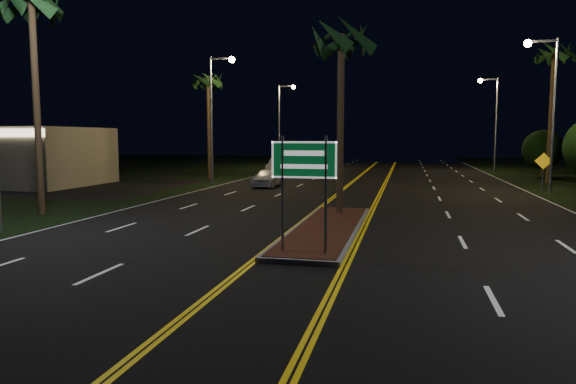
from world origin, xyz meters
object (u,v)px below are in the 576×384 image
(streetlight_right_far, at_px, (492,113))
(car_near, at_px, (267,176))
(streetlight_left_near, at_px, (0,67))
(car_far, at_px, (280,165))
(streetlight_left_mid, at_px, (216,104))
(warning_sign, at_px, (543,167))
(streetlight_left_far, at_px, (282,116))
(palm_left_near, at_px, (32,6))
(shrub_far, at_px, (543,149))
(palm_median, at_px, (341,40))
(streetlight_right_mid, at_px, (548,97))
(median_island, at_px, (327,228))
(highway_sign, at_px, (304,171))
(palm_right_far, at_px, (554,56))
(palm_left_far, at_px, (208,81))

(streetlight_right_far, xyz_separation_m, car_near, (-17.06, -19.46, -4.93))
(streetlight_left_near, xyz_separation_m, car_far, (2.27, 29.59, -4.76))
(streetlight_left_mid, bearing_deg, warning_sign, -2.80)
(streetlight_left_far, height_order, palm_left_near, palm_left_near)
(streetlight_left_near, distance_m, shrub_far, 40.39)
(streetlight_left_near, height_order, car_near, streetlight_left_near)
(palm_median, bearing_deg, streetlight_right_mid, 47.30)
(streetlight_left_near, distance_m, car_near, 19.63)
(streetlight_left_far, relative_size, streetlight_right_far, 1.00)
(median_island, distance_m, shrub_far, 32.19)
(streetlight_left_near, relative_size, warning_sign, 3.75)
(streetlight_right_mid, relative_size, shrub_far, 2.27)
(streetlight_right_far, relative_size, shrub_far, 2.27)
(streetlight_left_near, relative_size, streetlight_right_far, 1.00)
(streetlight_right_mid, xyz_separation_m, shrub_far, (3.19, 14.00, -3.32))
(median_island, height_order, highway_sign, highway_sign)
(streetlight_left_near, distance_m, palm_left_near, 5.36)
(palm_right_far, bearing_deg, palm_median, -123.28)
(streetlight_left_near, distance_m, palm_median, 12.55)
(streetlight_left_near, xyz_separation_m, streetlight_left_mid, (0.00, 20.00, 0.00))
(car_far, bearing_deg, highway_sign, -77.12)
(streetlight_left_far, height_order, shrub_far, streetlight_left_far)
(warning_sign, bearing_deg, palm_left_near, -146.00)
(palm_left_far, bearing_deg, car_near, -40.71)
(streetlight_left_near, relative_size, car_near, 2.05)
(streetlight_left_far, height_order, car_far, streetlight_left_far)
(palm_right_far, bearing_deg, median_island, -119.10)
(highway_sign, relative_size, streetlight_right_mid, 0.36)
(palm_left_near, xyz_separation_m, warning_sign, (23.30, 14.95, -7.13))
(palm_left_far, height_order, palm_right_far, palm_right_far)
(streetlight_left_near, relative_size, palm_median, 1.08)
(palm_right_far, bearing_deg, streetlight_right_far, 100.33)
(streetlight_right_far, distance_m, car_far, 21.27)
(palm_median, xyz_separation_m, palm_left_near, (-12.50, -2.50, 1.40))
(streetlight_left_near, height_order, streetlight_left_far, same)
(palm_left_far, bearing_deg, streetlight_left_mid, -61.33)
(palm_median, relative_size, warning_sign, 3.46)
(palm_median, distance_m, palm_right_far, 23.40)
(streetlight_left_mid, relative_size, streetlight_right_mid, 1.00)
(streetlight_left_mid, xyz_separation_m, shrub_far, (24.41, 12.00, -3.32))
(streetlight_right_mid, relative_size, car_far, 1.67)
(palm_left_near, bearing_deg, palm_right_far, 41.01)
(palm_left_near, bearing_deg, car_far, 80.76)
(shrub_far, bearing_deg, streetlight_left_far, 161.86)
(highway_sign, xyz_separation_m, car_far, (-8.34, 30.79, -1.50))
(palm_left_far, bearing_deg, streetlight_right_far, 30.88)
(highway_sign, bearing_deg, streetlight_left_far, 104.44)
(median_island, bearing_deg, streetlight_right_far, 73.13)
(car_far, bearing_deg, median_island, -74.86)
(streetlight_right_far, bearing_deg, palm_right_far, -79.67)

